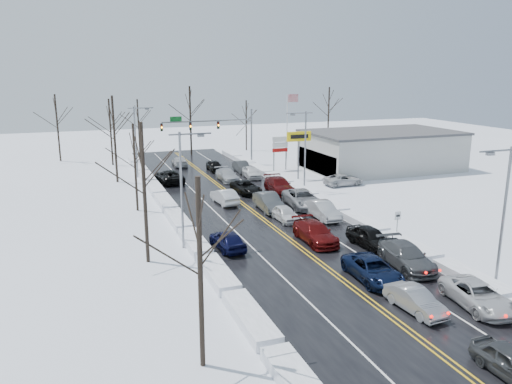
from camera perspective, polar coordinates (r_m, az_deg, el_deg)
name	(u,v)px	position (r m, az deg, el deg)	size (l,w,h in m)	color
ground	(267,222)	(45.25, 1.24, -3.47)	(160.00, 160.00, 0.00)	silver
road_surface	(259,216)	(47.04, 0.36, -2.79)	(14.00, 84.00, 0.01)	black
snow_bank_left	(179,225)	(45.06, -8.75, -3.70)	(1.48, 72.00, 0.65)	white
snow_bank_right	(331,209)	(50.10, 8.53, -1.91)	(1.48, 72.00, 0.65)	white
traffic_signal_mast	(218,128)	(71.34, -4.38, 7.32)	(13.28, 0.39, 8.00)	slate
tires_plus_sign	(299,140)	(62.64, 4.92, 5.98)	(3.20, 0.34, 6.00)	slate
used_vehicles_sign	(280,146)	(68.31, 2.77, 5.24)	(2.20, 0.22, 4.65)	slate
speed_limit_sign	(398,220)	(41.86, 15.87, -3.10)	(0.55, 0.09, 2.35)	slate
flagpole	(288,121)	(77.13, 3.69, 8.15)	(1.87, 1.20, 10.00)	silver
dealership_building	(381,150)	(71.33, 14.09, 4.66)	(20.40, 12.40, 5.30)	#AFAEAA
streetlight_se	(502,207)	(33.76, 26.31, -1.54)	(3.20, 0.25, 9.00)	slate
streetlight_ne	(304,145)	(56.30, 5.46, 5.42)	(3.20, 0.25, 9.00)	slate
streetlight_sw	(184,181)	(37.88, -8.25, 1.29)	(3.20, 0.25, 9.00)	slate
streetlight_nw	(137,136)	(65.19, -13.44, 6.24)	(3.20, 0.25, 9.00)	slate
tree_left_a	(199,237)	(21.98, -6.50, -5.15)	(3.60, 3.60, 9.00)	#2D231C
tree_left_b	(143,166)	(35.10, -12.78, 2.90)	(4.00, 4.00, 10.00)	#2D231C
tree_left_c	(134,151)	(49.11, -13.74, 4.62)	(3.40, 3.40, 8.50)	#2D231C
tree_left_d	(114,122)	(62.71, -15.97, 7.67)	(4.20, 4.20, 10.50)	#2D231C
tree_left_e	(110,119)	(74.72, -16.36, 8.00)	(3.80, 3.80, 9.50)	#2D231C
tree_far_a	(56,115)	(80.54, -21.85, 8.20)	(4.00, 4.00, 10.00)	#2D231C
tree_far_b	(138,116)	(82.15, -13.33, 8.40)	(3.60, 3.60, 9.00)	#2D231C
tree_far_c	(190,107)	(81.42, -7.54, 9.59)	(4.40, 4.40, 11.00)	#2D231C
tree_far_d	(246,116)	(85.72, -1.13, 8.74)	(3.40, 3.40, 8.50)	#2D231C
tree_far_e	(329,105)	(92.49, 8.32, 9.83)	(4.20, 4.20, 10.50)	#2D231C
queued_car_0	(511,377)	(26.44, 27.10, -18.29)	(1.61, 4.00, 1.36)	#3A3C3F
queued_car_1	(414,311)	(30.67, 17.63, -12.81)	(1.42, 4.07, 1.34)	gray
queued_car_2	(372,280)	(34.10, 13.15, -9.74)	(2.41, 5.23, 1.45)	black
queued_car_3	(315,242)	(40.44, 6.74, -5.68)	(2.20, 5.42, 1.57)	#530B0B
queued_car_4	(285,221)	(45.72, 3.32, -3.31)	(1.62, 4.02, 1.37)	white
queued_car_5	(269,210)	(49.06, 1.44, -2.10)	(1.80, 5.16, 1.70)	#434648
queued_car_6	(246,193)	(55.89, -1.14, -0.13)	(2.29, 4.97, 1.38)	black
queued_car_7	(227,181)	(62.25, -3.32, 1.29)	(2.06, 5.06, 1.47)	#A9ACB1
queued_car_8	(215,171)	(68.50, -4.75, 2.41)	(1.69, 4.20, 1.43)	black
queued_car_10	(476,306)	(32.43, 23.89, -11.87)	(2.36, 5.12, 1.42)	silver
queued_car_11	(405,267)	(36.78, 16.71, -8.20)	(2.28, 5.61, 1.63)	#46494C
queued_car_12	(370,247)	(40.06, 12.89, -6.13)	(1.88, 4.68, 1.59)	black
queued_car_13	(322,218)	(46.82, 7.60, -3.00)	(1.69, 4.85, 1.60)	#BABABC
queued_car_14	(302,207)	(50.49, 5.32, -1.70)	(2.81, 6.09, 1.69)	gray
queued_car_15	(279,192)	(56.23, 2.65, -0.05)	(2.34, 5.75, 1.67)	#430909
queued_car_16	(252,178)	(63.77, -0.52, 1.61)	(1.77, 4.41, 1.50)	white
queued_car_17	(242,172)	(67.56, -1.62, 2.29)	(1.54, 4.42, 1.46)	#383A3D
oncoming_car_0	(225,204)	(51.59, -3.60, -1.33)	(1.61, 4.62, 1.52)	white
oncoming_car_1	(169,183)	(62.00, -9.89, 1.06)	(2.65, 5.75, 1.60)	black
oncoming_car_2	(180,166)	(72.47, -8.70, 2.92)	(1.92, 4.73, 1.37)	#BCBCBE
oncoming_car_3	(228,249)	(38.66, -3.27, -6.53)	(1.76, 4.37, 1.49)	black
parked_car_0	(343,185)	(60.58, 9.95, 0.76)	(2.25, 4.88, 1.36)	silver
parked_car_1	(337,173)	(67.53, 9.22, 2.12)	(2.09, 5.14, 1.49)	#ACAFB5
parked_car_2	(308,167)	(71.22, 5.93, 2.82)	(1.83, 4.55, 1.55)	black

